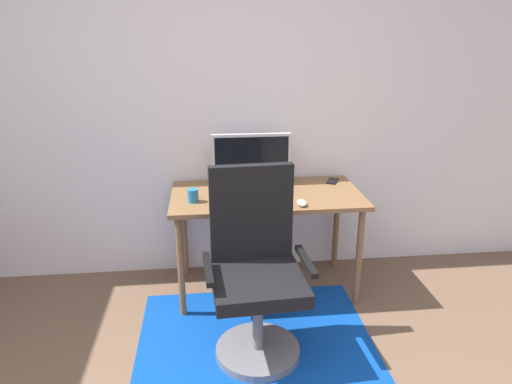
{
  "coord_description": "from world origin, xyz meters",
  "views": [
    {
      "loc": [
        0.04,
        -1.21,
        1.82
      ],
      "look_at": [
        0.33,
        1.54,
        0.84
      ],
      "focal_mm": 32.55,
      "sensor_mm": 36.0,
      "label": 1
    }
  ],
  "objects_px": {
    "keyboard": "(257,204)",
    "computer_mouse": "(302,203)",
    "monitor": "(252,155)",
    "coffee_cup": "(193,196)",
    "office_chair": "(256,277)",
    "cell_phone": "(332,181)",
    "desk": "(266,204)"
  },
  "relations": [
    {
      "from": "keyboard",
      "to": "computer_mouse",
      "type": "distance_m",
      "value": 0.29
    },
    {
      "from": "monitor",
      "to": "cell_phone",
      "type": "distance_m",
      "value": 0.64
    },
    {
      "from": "keyboard",
      "to": "coffee_cup",
      "type": "height_order",
      "value": "coffee_cup"
    },
    {
      "from": "desk",
      "to": "cell_phone",
      "type": "relative_size",
      "value": 9.37
    },
    {
      "from": "computer_mouse",
      "to": "office_chair",
      "type": "xyz_separation_m",
      "value": [
        -0.34,
        -0.42,
        -0.28
      ]
    },
    {
      "from": "computer_mouse",
      "to": "keyboard",
      "type": "bearing_deg",
      "value": 174.95
    },
    {
      "from": "computer_mouse",
      "to": "coffee_cup",
      "type": "bearing_deg",
      "value": 168.67
    },
    {
      "from": "keyboard",
      "to": "computer_mouse",
      "type": "height_order",
      "value": "computer_mouse"
    },
    {
      "from": "desk",
      "to": "computer_mouse",
      "type": "distance_m",
      "value": 0.34
    },
    {
      "from": "desk",
      "to": "monitor",
      "type": "xyz_separation_m",
      "value": [
        -0.08,
        0.2,
        0.3
      ]
    },
    {
      "from": "desk",
      "to": "coffee_cup",
      "type": "relative_size",
      "value": 14.95
    },
    {
      "from": "monitor",
      "to": "computer_mouse",
      "type": "relative_size",
      "value": 5.45
    },
    {
      "from": "desk",
      "to": "keyboard",
      "type": "xyz_separation_m",
      "value": [
        -0.09,
        -0.23,
        0.09
      ]
    },
    {
      "from": "keyboard",
      "to": "coffee_cup",
      "type": "xyz_separation_m",
      "value": [
        -0.41,
        0.11,
        0.03
      ]
    },
    {
      "from": "desk",
      "to": "monitor",
      "type": "relative_size",
      "value": 2.32
    },
    {
      "from": "computer_mouse",
      "to": "office_chair",
      "type": "distance_m",
      "value": 0.61
    },
    {
      "from": "keyboard",
      "to": "monitor",
      "type": "bearing_deg",
      "value": 88.97
    },
    {
      "from": "monitor",
      "to": "computer_mouse",
      "type": "xyz_separation_m",
      "value": [
        0.28,
        -0.46,
        -0.2
      ]
    },
    {
      "from": "monitor",
      "to": "cell_phone",
      "type": "relative_size",
      "value": 4.05
    },
    {
      "from": "coffee_cup",
      "to": "office_chair",
      "type": "bearing_deg",
      "value": -57.65
    },
    {
      "from": "keyboard",
      "to": "desk",
      "type": "bearing_deg",
      "value": 68.53
    },
    {
      "from": "monitor",
      "to": "coffee_cup",
      "type": "relative_size",
      "value": 6.45
    },
    {
      "from": "monitor",
      "to": "cell_phone",
      "type": "height_order",
      "value": "monitor"
    },
    {
      "from": "monitor",
      "to": "coffee_cup",
      "type": "bearing_deg",
      "value": -142.67
    },
    {
      "from": "computer_mouse",
      "to": "cell_phone",
      "type": "height_order",
      "value": "computer_mouse"
    },
    {
      "from": "office_chair",
      "to": "computer_mouse",
      "type": "bearing_deg",
      "value": 47.12
    },
    {
      "from": "cell_phone",
      "to": "office_chair",
      "type": "distance_m",
      "value": 1.14
    },
    {
      "from": "coffee_cup",
      "to": "desk",
      "type": "bearing_deg",
      "value": 13.14
    },
    {
      "from": "desk",
      "to": "cell_phone",
      "type": "bearing_deg",
      "value": 21.23
    },
    {
      "from": "monitor",
      "to": "computer_mouse",
      "type": "bearing_deg",
      "value": -58.66
    },
    {
      "from": "desk",
      "to": "keyboard",
      "type": "distance_m",
      "value": 0.26
    },
    {
      "from": "coffee_cup",
      "to": "office_chair",
      "type": "xyz_separation_m",
      "value": [
        0.35,
        -0.56,
        -0.31
      ]
    }
  ]
}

